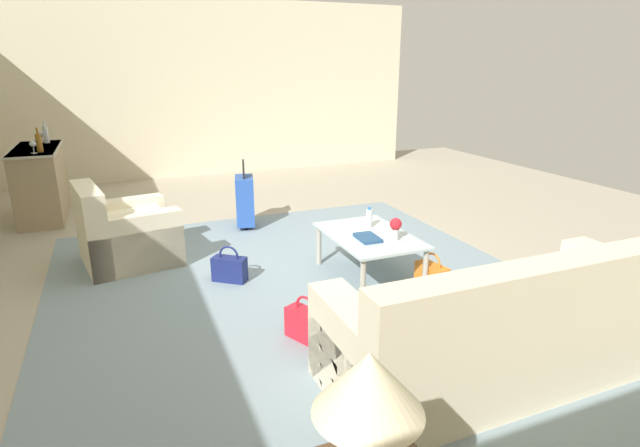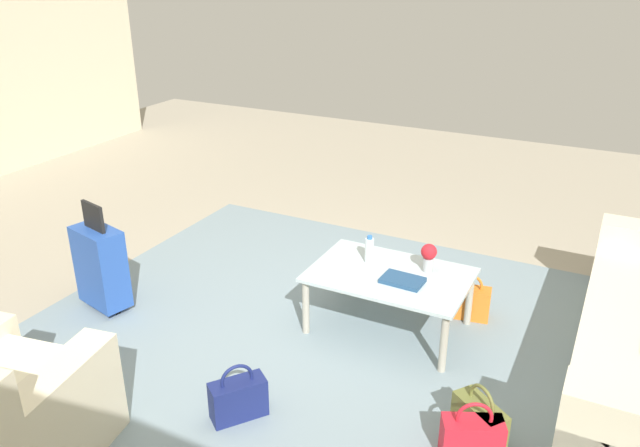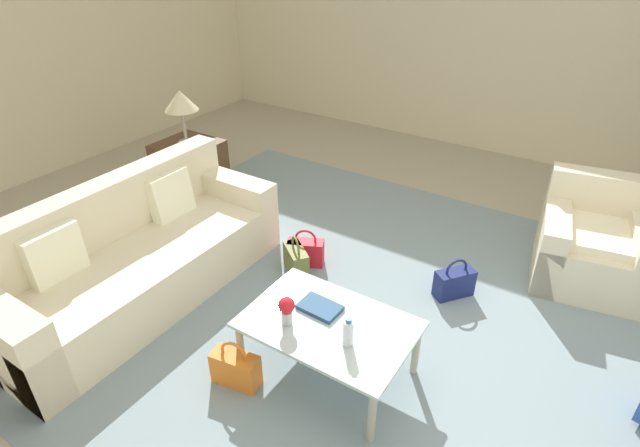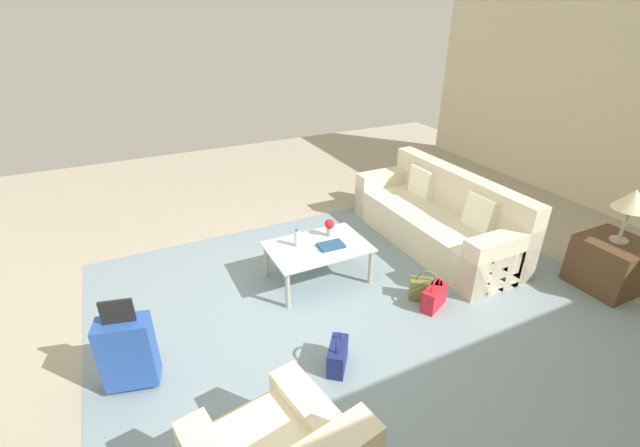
# 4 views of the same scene
# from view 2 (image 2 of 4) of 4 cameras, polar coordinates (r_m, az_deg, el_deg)

# --- Properties ---
(ground_plane) EXTENTS (12.00, 12.00, 0.00)m
(ground_plane) POSITION_cam_2_polar(r_m,az_deg,el_deg) (4.31, -1.36, -11.44)
(ground_plane) COLOR #A89E89
(area_rug) EXTENTS (5.20, 4.40, 0.01)m
(area_rug) POSITION_cam_2_polar(r_m,az_deg,el_deg) (3.96, 5.16, -15.06)
(area_rug) COLOR gray
(area_rug) RESTS_ON ground
(coffee_table) EXTENTS (1.09, 0.73, 0.44)m
(coffee_table) POSITION_cam_2_polar(r_m,az_deg,el_deg) (4.36, 6.39, -5.16)
(coffee_table) COLOR silver
(coffee_table) RESTS_ON ground
(water_bottle) EXTENTS (0.06, 0.06, 0.20)m
(water_bottle) POSITION_cam_2_polar(r_m,az_deg,el_deg) (4.44, 4.53, -2.41)
(water_bottle) COLOR silver
(water_bottle) RESTS_ON coffee_table
(coffee_table_book) EXTENTS (0.28, 0.19, 0.03)m
(coffee_table_book) POSITION_cam_2_polar(r_m,az_deg,el_deg) (4.23, 7.56, -5.16)
(coffee_table_book) COLOR navy
(coffee_table_book) RESTS_ON coffee_table
(flower_vase) EXTENTS (0.11, 0.11, 0.21)m
(flower_vase) POSITION_cam_2_polar(r_m,az_deg,el_deg) (4.35, 9.91, -2.88)
(flower_vase) COLOR #B2B7BC
(flower_vase) RESTS_ON coffee_table
(suitcase_blue) EXTENTS (0.44, 0.31, 0.85)m
(suitcase_blue) POSITION_cam_2_polar(r_m,az_deg,el_deg) (4.87, -19.41, -3.65)
(suitcase_blue) COLOR #2851AD
(suitcase_blue) RESTS_ON ground
(handbag_olive) EXTENTS (0.34, 0.30, 0.36)m
(handbag_olive) POSITION_cam_2_polar(r_m,az_deg,el_deg) (3.66, 14.35, -17.08)
(handbag_olive) COLOR olive
(handbag_olive) RESTS_ON ground
(handbag_orange) EXTENTS (0.34, 0.19, 0.36)m
(handbag_orange) POSITION_cam_2_polar(r_m,az_deg,el_deg) (4.72, 13.34, -6.94)
(handbag_orange) COLOR orange
(handbag_orange) RESTS_ON ground
(handbag_red) EXTENTS (0.35, 0.26, 0.36)m
(handbag_red) POSITION_cam_2_polar(r_m,az_deg,el_deg) (3.55, 13.72, -18.49)
(handbag_red) COLOR red
(handbag_red) RESTS_ON ground
(handbag_navy) EXTENTS (0.31, 0.34, 0.36)m
(handbag_navy) POSITION_cam_2_polar(r_m,az_deg,el_deg) (3.73, -7.49, -15.55)
(handbag_navy) COLOR navy
(handbag_navy) RESTS_ON ground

